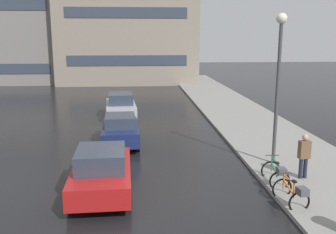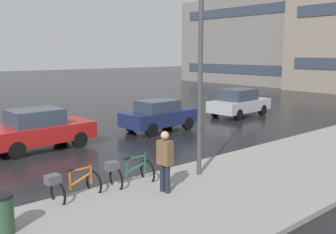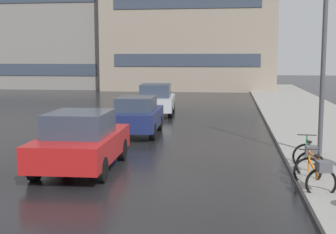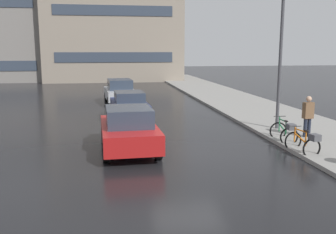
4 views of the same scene
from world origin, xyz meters
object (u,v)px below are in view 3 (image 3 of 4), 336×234
bicycle_second (309,157)px  streetlamp (325,24)px  car_red (81,141)px  bicycle_nearest (316,173)px  car_navy (137,115)px  car_silver (156,100)px

bicycle_second → streetlamp: 4.20m
car_red → streetlamp: streetlamp is taller
bicycle_nearest → car_red: (-5.96, 1.51, 0.32)m
bicycle_nearest → car_red: car_red is taller
bicycle_second → car_navy: car_navy is taller
car_red → car_navy: 5.90m
streetlamp → car_navy: bearing=150.7°
bicycle_nearest → car_navy: (-5.62, 7.40, 0.30)m
bicycle_nearest → car_red: size_ratio=0.34×
bicycle_second → car_navy: (-5.71, 5.73, 0.29)m
car_silver → bicycle_second: bearing=-63.8°
bicycle_second → car_red: car_red is taller
bicycle_second → car_silver: size_ratio=0.32×
car_silver → car_red: bearing=-90.3°
car_navy → streetlamp: bearing=-29.3°
streetlamp → car_red: bearing=-161.0°
car_navy → streetlamp: streetlamp is taller
bicycle_nearest → bicycle_second: size_ratio=1.03×
streetlamp → bicycle_second: bearing=-107.3°
car_navy → bicycle_second: bearing=-45.1°
bicycle_second → car_red: 6.06m
car_navy → car_silver: bearing=92.5°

